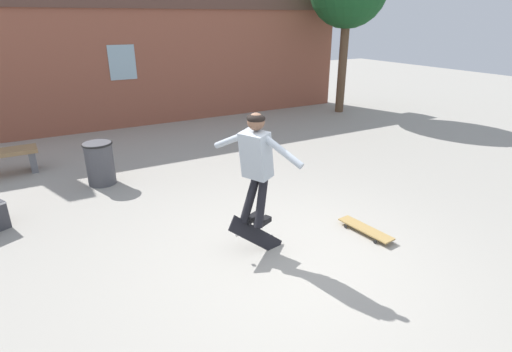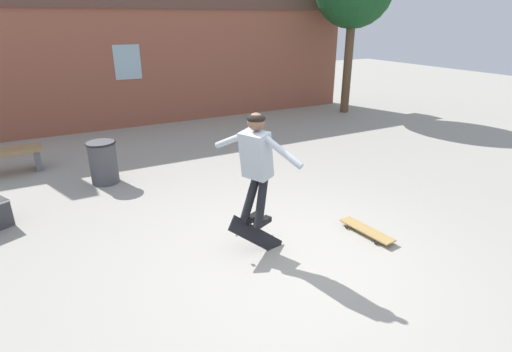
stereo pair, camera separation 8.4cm
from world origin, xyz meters
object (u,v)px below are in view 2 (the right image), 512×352
trash_bin (103,161)px  skater (256,160)px  skateboard_flipping (256,236)px  skateboard_resting (367,230)px

trash_bin → skater: (1.37, -3.44, 0.87)m
trash_bin → skateboard_flipping: (1.37, -3.45, -0.18)m
trash_bin → skateboard_resting: trash_bin is taller
skater → skateboard_resting: 2.04m
skater → skateboard_resting: skater is taller
trash_bin → skateboard_flipping: bearing=-68.4°
trash_bin → skateboard_flipping: 3.71m
skateboard_resting → skateboard_flipping: bearing=70.9°
skateboard_resting → trash_bin: bearing=31.3°
skater → skateboard_resting: bearing=-35.8°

